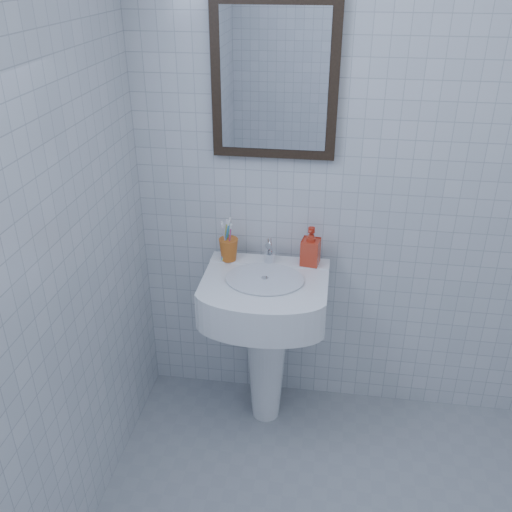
# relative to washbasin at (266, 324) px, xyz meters

# --- Properties ---
(wall_back) EXTENTS (2.20, 0.02, 2.50)m
(wall_back) POSITION_rel_washbasin_xyz_m (0.50, 0.22, 0.71)
(wall_back) COLOR silver
(wall_back) RESTS_ON ground
(washbasin) EXTENTS (0.52, 0.38, 0.80)m
(washbasin) POSITION_rel_washbasin_xyz_m (0.00, 0.00, 0.00)
(washbasin) COLOR white
(washbasin) RESTS_ON ground
(faucet) EXTENTS (0.05, 0.10, 0.12)m
(faucet) POSITION_rel_washbasin_xyz_m (0.00, 0.09, 0.30)
(faucet) COLOR silver
(faucet) RESTS_ON washbasin
(toothbrush_cup) EXTENTS (0.10, 0.10, 0.10)m
(toothbrush_cup) POSITION_rel_washbasin_xyz_m (-0.18, 0.10, 0.31)
(toothbrush_cup) COLOR #C35D1C
(toothbrush_cup) RESTS_ON washbasin
(soap_dispenser) EXTENTS (0.09, 0.09, 0.17)m
(soap_dispenser) POSITION_rel_washbasin_xyz_m (0.18, 0.11, 0.34)
(soap_dispenser) COLOR red
(soap_dispenser) RESTS_ON washbasin
(wall_mirror) EXTENTS (0.50, 0.04, 0.62)m
(wall_mirror) POSITION_rel_washbasin_xyz_m (0.00, 0.20, 1.01)
(wall_mirror) COLOR black
(wall_mirror) RESTS_ON wall_back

